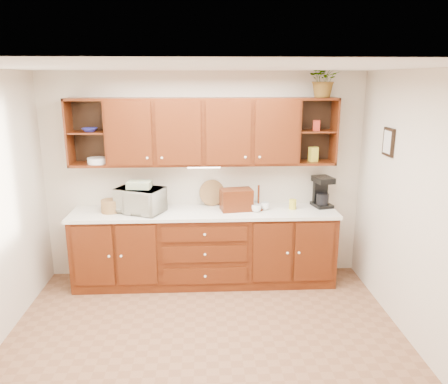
{
  "coord_description": "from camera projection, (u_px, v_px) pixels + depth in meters",
  "views": [
    {
      "loc": [
        -0.01,
        -3.66,
        2.51
      ],
      "look_at": [
        0.23,
        1.15,
        1.25
      ],
      "focal_mm": 35.0,
      "sensor_mm": 36.0,
      "label": 1
    }
  ],
  "objects": [
    {
      "name": "base_cabinets",
      "position": [
        205.0,
        248.0,
        5.46
      ],
      "size": [
        3.2,
        0.6,
        0.9
      ],
      "primitive_type": "cube",
      "color": "#3D1406",
      "rests_on": "floor"
    },
    {
      "name": "framed_picture",
      "position": [
        389.0,
        142.0,
        4.67
      ],
      "size": [
        0.03,
        0.24,
        0.3
      ],
      "primitive_type": "cube",
      "color": "black",
      "rests_on": "right_wall"
    },
    {
      "name": "right_wall",
      "position": [
        426.0,
        217.0,
        3.94
      ],
      "size": [
        0.0,
        3.5,
        3.5
      ],
      "primitive_type": "plane",
      "rotation": [
        1.57,
        0.0,
        -1.57
      ],
      "color": "beige",
      "rests_on": "floor"
    },
    {
      "name": "wine_bottle",
      "position": [
        133.0,
        199.0,
        5.34
      ],
      "size": [
        0.09,
        0.09,
        0.28
      ],
      "primitive_type": "cylinder",
      "rotation": [
        0.0,
        0.0,
        -0.29
      ],
      "color": "black",
      "rests_on": "countertop"
    },
    {
      "name": "bread_box",
      "position": [
        236.0,
        200.0,
        5.33
      ],
      "size": [
        0.41,
        0.29,
        0.26
      ],
      "primitive_type": "cube",
      "rotation": [
        0.0,
        0.0,
        0.15
      ],
      "color": "#3D1406",
      "rests_on": "countertop"
    },
    {
      "name": "towel_stack",
      "position": [
        139.0,
        185.0,
        5.2
      ],
      "size": [
        0.29,
        0.23,
        0.08
      ],
      "primitive_type": "cube",
      "rotation": [
        0.0,
        0.0,
        -0.09
      ],
      "color": "#F1D571",
      "rests_on": "microwave"
    },
    {
      "name": "woven_tray",
      "position": [
        212.0,
        204.0,
        5.57
      ],
      "size": [
        0.34,
        0.19,
        0.33
      ],
      "primitive_type": "cylinder",
      "rotation": [
        1.36,
        0.0,
        0.32
      ],
      "color": "#91633C",
      "rests_on": "countertop"
    },
    {
      "name": "wicker_basket",
      "position": [
        110.0,
        206.0,
        5.26
      ],
      "size": [
        0.29,
        0.29,
        0.15
      ],
      "primitive_type": "cylinder",
      "rotation": [
        0.0,
        0.0,
        -0.43
      ],
      "color": "#91633C",
      "rests_on": "countertop"
    },
    {
      "name": "countertop",
      "position": [
        204.0,
        213.0,
        5.33
      ],
      "size": [
        3.24,
        0.64,
        0.04
      ],
      "primitive_type": "cube",
      "color": "white",
      "rests_on": "base_cabinets"
    },
    {
      "name": "undercabinet_light",
      "position": [
        204.0,
        167.0,
        5.29
      ],
      "size": [
        0.4,
        0.05,
        0.02
      ],
      "primitive_type": "cube",
      "color": "white",
      "rests_on": "upper_cabinets"
    },
    {
      "name": "back_wall",
      "position": [
        204.0,
        177.0,
        5.54
      ],
      "size": [
        4.0,
        0.0,
        4.0
      ],
      "primitive_type": "plane",
      "rotation": [
        1.57,
        0.0,
        0.0
      ],
      "color": "beige",
      "rests_on": "floor"
    },
    {
      "name": "canister_yellow",
      "position": [
        293.0,
        204.0,
        5.39
      ],
      "size": [
        0.09,
        0.09,
        0.12
      ],
      "primitive_type": "cylinder",
      "rotation": [
        0.0,
        0.0,
        -0.05
      ],
      "color": "gold",
      "rests_on": "countertop"
    },
    {
      "name": "canister_red",
      "position": [
        233.0,
        203.0,
        5.42
      ],
      "size": [
        0.12,
        0.12,
        0.15
      ],
      "primitive_type": "cylinder",
      "rotation": [
        0.0,
        0.0,
        0.25
      ],
      "color": "#9D2516",
      "rests_on": "countertop"
    },
    {
      "name": "coffee_maker",
      "position": [
        322.0,
        192.0,
        5.49
      ],
      "size": [
        0.26,
        0.31,
        0.38
      ],
      "rotation": [
        0.0,
        0.0,
        0.22
      ],
      "color": "black",
      "rests_on": "countertop"
    },
    {
      "name": "mug_tree",
      "position": [
        258.0,
        206.0,
        5.36
      ],
      "size": [
        0.26,
        0.27,
        0.32
      ],
      "rotation": [
        0.0,
        0.0,
        0.11
      ],
      "color": "#3D1406",
      "rests_on": "countertop"
    },
    {
      "name": "upper_cabinets",
      "position": [
        204.0,
        131.0,
        5.23
      ],
      "size": [
        3.2,
        0.33,
        0.8
      ],
      "color": "#3D1406",
      "rests_on": "back_wall"
    },
    {
      "name": "pantry_box_yellow",
      "position": [
        313.0,
        154.0,
        5.34
      ],
      "size": [
        0.12,
        0.11,
        0.18
      ],
      "primitive_type": "cube",
      "rotation": [
        0.0,
        0.0,
        0.37
      ],
      "color": "gold",
      "rests_on": "upper_cabinets"
    },
    {
      "name": "ceiling",
      "position": [
        203.0,
        67.0,
        3.52
      ],
      "size": [
        4.0,
        4.0,
        0.0
      ],
      "primitive_type": "plane",
      "rotation": [
        3.14,
        0.0,
        0.0
      ],
      "color": "white",
      "rests_on": "back_wall"
    },
    {
      "name": "pantry_box_red",
      "position": [
        316.0,
        125.0,
        5.24
      ],
      "size": [
        0.09,
        0.09,
        0.12
      ],
      "primitive_type": "cube",
      "rotation": [
        0.0,
        0.0,
        -0.19
      ],
      "color": "#9D2516",
      "rests_on": "upper_cabinets"
    },
    {
      "name": "floor",
      "position": [
        206.0,
        349.0,
        4.18
      ],
      "size": [
        4.0,
        4.0,
        0.0
      ],
      "primitive_type": "plane",
      "color": "brown",
      "rests_on": "ground"
    },
    {
      "name": "potted_plant",
      "position": [
        324.0,
        79.0,
        5.09
      ],
      "size": [
        0.4,
        0.35,
        0.43
      ],
      "primitive_type": "imported",
      "rotation": [
        0.0,
        0.0,
        -0.04
      ],
      "color": "#999999",
      "rests_on": "upper_cabinets"
    },
    {
      "name": "plate_stack",
      "position": [
        97.0,
        161.0,
        5.23
      ],
      "size": [
        0.28,
        0.28,
        0.07
      ],
      "primitive_type": "cylinder",
      "rotation": [
        0.0,
        0.0,
        0.21
      ],
      "color": "white",
      "rests_on": "upper_cabinets"
    },
    {
      "name": "bowl_stack",
      "position": [
        90.0,
        130.0,
        5.14
      ],
      "size": [
        0.18,
        0.18,
        0.04
      ],
      "primitive_type": "imported",
      "rotation": [
        0.0,
        0.0,
        -0.02
      ],
      "color": "navy",
      "rests_on": "upper_cabinets"
    },
    {
      "name": "microwave",
      "position": [
        140.0,
        200.0,
        5.25
      ],
      "size": [
        0.64,
        0.55,
        0.3
      ],
      "primitive_type": "imported",
      "rotation": [
        0.0,
        0.0,
        -0.41
      ],
      "color": "beige",
      "rests_on": "countertop"
    },
    {
      "name": "canister_white",
      "position": [
        251.0,
        203.0,
        5.36
      ],
      "size": [
        0.11,
        0.11,
        0.17
      ],
      "primitive_type": "cylinder",
      "rotation": [
        0.0,
        0.0,
        -0.37
      ],
      "color": "white",
      "rests_on": "countertop"
    }
  ]
}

